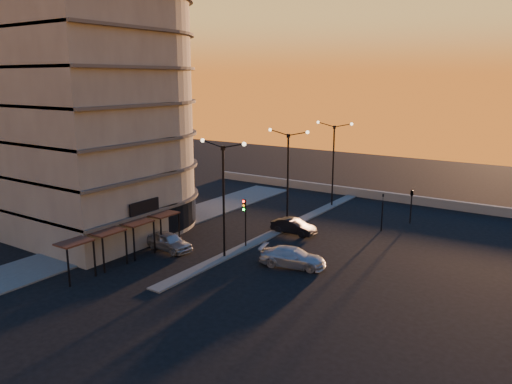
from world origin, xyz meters
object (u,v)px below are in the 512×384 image
object	(u,v)px
streetlamp_mid	(288,171)
traffic_light_main	(245,215)
car_hatchback	(169,241)
car_sedan	(294,226)
car_wagon	(293,257)

from	to	relation	value
streetlamp_mid	traffic_light_main	world-z (taller)	streetlamp_mid
car_hatchback	car_sedan	world-z (taller)	car_hatchback
traffic_light_main	car_hatchback	bearing A→B (deg)	-140.56
streetlamp_mid	car_hatchback	distance (m)	13.14
traffic_light_main	car_wagon	distance (m)	6.13
car_hatchback	car_wagon	distance (m)	10.78
streetlamp_mid	car_wagon	world-z (taller)	streetlamp_mid
streetlamp_mid	car_hatchback	xyz separation A→B (m)	(-4.93, -11.18, -4.83)
traffic_light_main	car_hatchback	xyz separation A→B (m)	(-4.93, -4.05, -2.13)
car_wagon	car_sedan	bearing A→B (deg)	15.35
car_sedan	traffic_light_main	bearing A→B (deg)	166.04
streetlamp_mid	car_sedan	bearing A→B (deg)	-42.72
streetlamp_mid	car_sedan	size ratio (longest dim) A/B	2.24
car_sedan	car_hatchback	bearing A→B (deg)	147.40
streetlamp_mid	car_wagon	distance (m)	11.35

